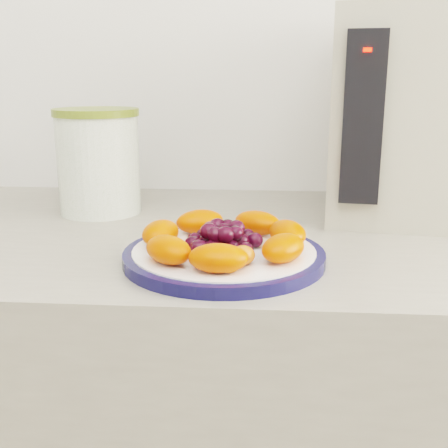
{
  "coord_description": "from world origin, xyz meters",
  "views": [
    {
      "loc": [
        0.01,
        0.37,
        1.13
      ],
      "look_at": [
        -0.04,
        1.05,
        0.95
      ],
      "focal_mm": 45.0,
      "sensor_mm": 36.0,
      "label": 1
    }
  ],
  "objects": [
    {
      "name": "canister",
      "position": [
        -0.27,
        1.29,
        0.98
      ],
      "size": [
        0.14,
        0.14,
        0.16
      ],
      "primitive_type": "cylinder",
      "rotation": [
        0.0,
        0.0,
        0.06
      ],
      "color": "#41661F",
      "rests_on": "counter"
    },
    {
      "name": "fruit_plate",
      "position": [
        -0.04,
        1.04,
        0.93
      ],
      "size": [
        0.22,
        0.21,
        0.04
      ],
      "color": "red",
      "rests_on": "plate_face"
    },
    {
      "name": "plate_rim",
      "position": [
        -0.04,
        1.05,
        0.91
      ],
      "size": [
        0.25,
        0.25,
        0.01
      ],
      "primitive_type": "cylinder",
      "color": "#0F113D",
      "rests_on": "counter"
    },
    {
      "name": "plate_face",
      "position": [
        -0.04,
        1.05,
        0.91
      ],
      "size": [
        0.23,
        0.23,
        0.02
      ],
      "primitive_type": "cylinder",
      "color": "white",
      "rests_on": "counter"
    },
    {
      "name": "canister_lid",
      "position": [
        -0.27,
        1.29,
        1.07
      ],
      "size": [
        0.15,
        0.15,
        0.01
      ],
      "primitive_type": "cylinder",
      "rotation": [
        0.0,
        0.0,
        0.06
      ],
      "color": "olive",
      "rests_on": "canister"
    },
    {
      "name": "appliance_led",
      "position": [
        0.15,
        1.18,
        1.16
      ],
      "size": [
        0.01,
        0.01,
        0.01
      ],
      "primitive_type": "cube",
      "rotation": [
        0.0,
        0.0,
        -0.14
      ],
      "color": "#FF0C05",
      "rests_on": "appliance_panel"
    },
    {
      "name": "appliance_panel",
      "position": [
        0.15,
        1.19,
        1.07
      ],
      "size": [
        0.06,
        0.03,
        0.24
      ],
      "primitive_type": "cube",
      "rotation": [
        0.0,
        0.0,
        -0.14
      ],
      "color": "black",
      "rests_on": "appliance_body"
    },
    {
      "name": "appliance_body",
      "position": [
        0.21,
        1.32,
        1.06
      ],
      "size": [
        0.22,
        0.29,
        0.33
      ],
      "primitive_type": "cube",
      "rotation": [
        0.0,
        0.0,
        -0.14
      ],
      "color": "#A5A08C",
      "rests_on": "counter"
    }
  ]
}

